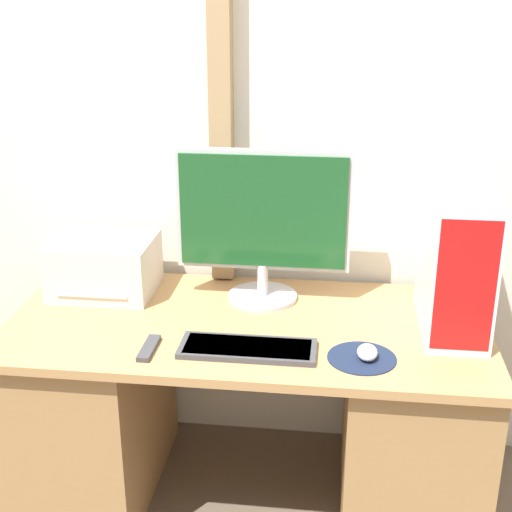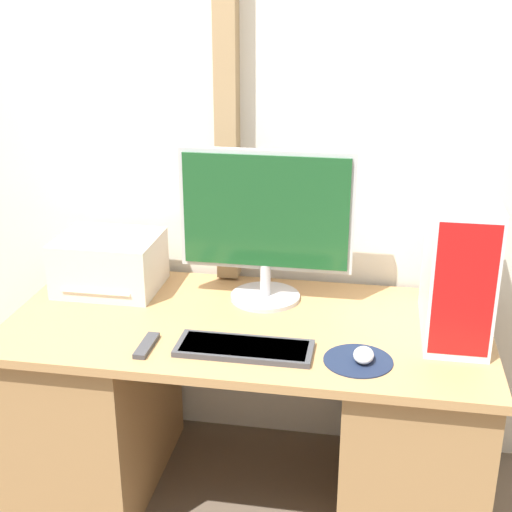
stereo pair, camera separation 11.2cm
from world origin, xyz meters
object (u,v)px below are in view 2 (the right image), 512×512
object	(u,v)px
printer	(110,263)
computer_tower	(458,266)
keyboard	(244,348)
mouse	(364,355)
monitor	(266,220)
remote_control	(147,345)

from	to	relation	value
printer	computer_tower	bearing A→B (deg)	-6.86
keyboard	computer_tower	bearing A→B (deg)	21.29
mouse	monitor	bearing A→B (deg)	131.81
monitor	computer_tower	xyz separation A→B (m)	(0.64, -0.15, -0.07)
monitor	printer	size ratio (longest dim) A/B	1.67
monitor	printer	distance (m)	0.62
computer_tower	printer	distance (m)	1.25
keyboard	remote_control	xyz separation A→B (m)	(-0.31, -0.03, -0.00)
monitor	keyboard	world-z (taller)	monitor
monitor	remote_control	distance (m)	0.61
monitor	keyboard	distance (m)	0.50
monitor	keyboard	size ratio (longest dim) A/B	1.44
mouse	computer_tower	size ratio (longest dim) A/B	0.19
keyboard	printer	size ratio (longest dim) A/B	1.16
computer_tower	remote_control	world-z (taller)	computer_tower
monitor	keyboard	xyz separation A→B (m)	(-0.00, -0.40, -0.29)
keyboard	mouse	world-z (taller)	mouse
mouse	printer	xyz separation A→B (m)	(-0.95, 0.41, 0.08)
keyboard	remote_control	distance (m)	0.31
monitor	printer	xyz separation A→B (m)	(-0.59, -0.00, -0.20)
monitor	mouse	bearing A→B (deg)	-48.19
computer_tower	mouse	bearing A→B (deg)	-137.13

